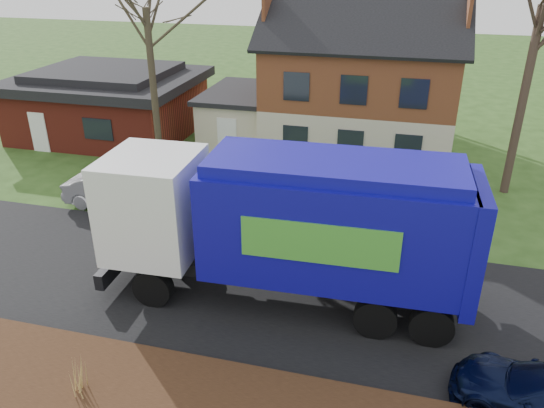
# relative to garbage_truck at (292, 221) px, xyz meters

# --- Properties ---
(ground) EXTENTS (120.00, 120.00, 0.00)m
(ground) POSITION_rel_garbage_truck_xyz_m (-1.56, 0.15, -2.66)
(ground) COLOR #294717
(ground) RESTS_ON ground
(road) EXTENTS (80.00, 7.00, 0.02)m
(road) POSITION_rel_garbage_truck_xyz_m (-1.56, 0.15, -2.65)
(road) COLOR black
(road) RESTS_ON ground
(main_house) EXTENTS (12.95, 8.95, 9.26)m
(main_house) POSITION_rel_garbage_truck_xyz_m (-0.07, 14.06, 1.37)
(main_house) COLOR beige
(main_house) RESTS_ON ground
(ranch_house) EXTENTS (9.80, 8.20, 3.70)m
(ranch_house) POSITION_rel_garbage_truck_xyz_m (-13.56, 13.15, -0.85)
(ranch_house) COLOR maroon
(ranch_house) RESTS_ON ground
(garbage_truck) EXTENTS (10.87, 3.23, 4.62)m
(garbage_truck) POSITION_rel_garbage_truck_xyz_m (0.00, 0.00, 0.00)
(garbage_truck) COLOR black
(garbage_truck) RESTS_ON ground
(silver_sedan) EXTENTS (4.36, 1.57, 1.43)m
(silver_sedan) POSITION_rel_garbage_truck_xyz_m (-8.29, 4.41, -1.95)
(silver_sedan) COLOR #B6B8BE
(silver_sedan) RESTS_ON ground
(grass_clump_mid) EXTENTS (0.32, 0.26, 0.90)m
(grass_clump_mid) POSITION_rel_garbage_truck_xyz_m (-3.79, -5.22, -1.91)
(grass_clump_mid) COLOR tan
(grass_clump_mid) RESTS_ON mulch_verge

